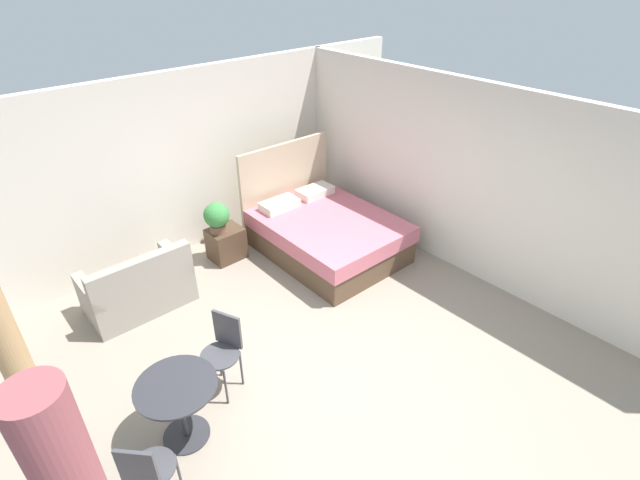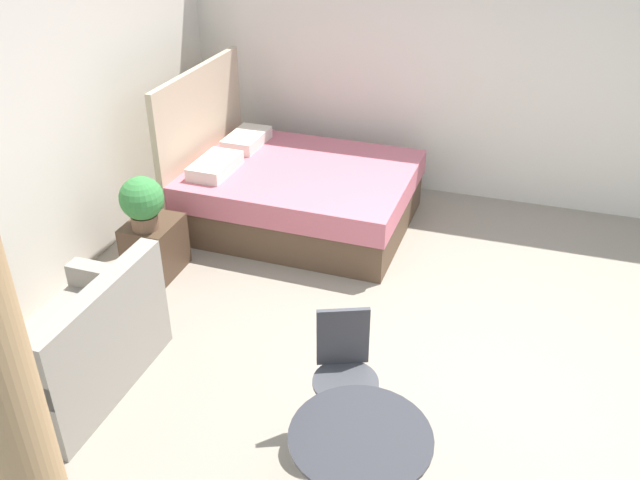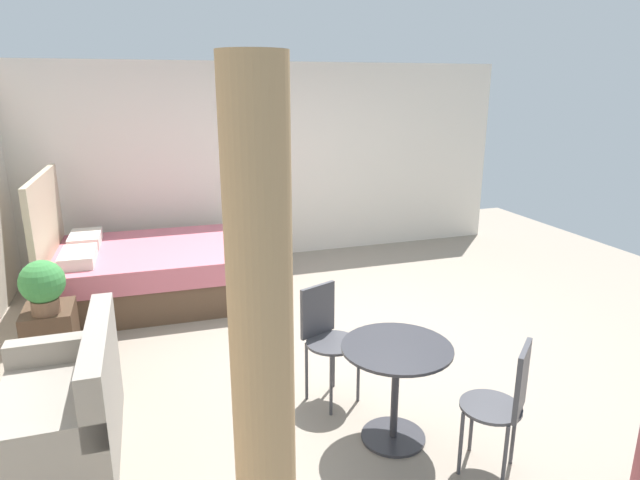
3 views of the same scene
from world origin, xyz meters
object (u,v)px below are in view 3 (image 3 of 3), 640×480
cafe_chair_near_couch (506,398)px  balcony_table (396,374)px  potted_plant (42,285)px  nightstand (51,334)px  couch (63,415)px  bed (148,270)px  cafe_chair_near_window (325,331)px

cafe_chair_near_couch → balcony_table: bearing=42.2°
potted_plant → balcony_table: bearing=-128.3°
nightstand → potted_plant: size_ratio=1.05×
nightstand → couch: bearing=-169.9°
balcony_table → bed: bearing=25.5°
couch → cafe_chair_near_couch: bearing=-111.9°
couch → cafe_chair_near_window: (0.13, -1.80, 0.25)m
bed → potted_plant: (-1.29, 0.82, 0.39)m
nightstand → cafe_chair_near_couch: cafe_chair_near_couch is taller
potted_plant → cafe_chair_near_couch: 3.65m
nightstand → balcony_table: 3.04m
couch → potted_plant: 1.42m
nightstand → cafe_chair_near_window: size_ratio=0.54×
couch → nightstand: (1.43, 0.25, -0.06)m
couch → cafe_chair_near_couch: cafe_chair_near_couch is taller
nightstand → bed: bearing=-34.9°
potted_plant → cafe_chair_near_couch: bearing=-130.1°
couch → nightstand: 1.45m
potted_plant → cafe_chair_near_window: (-1.20, -2.05, -0.19)m
couch → nightstand: size_ratio=2.63×
cafe_chair_near_window → couch: bearing=94.1°
couch → potted_plant: size_ratio=2.76×
nightstand → balcony_table: size_ratio=0.66×
couch → nightstand: bearing=10.1°
balcony_table → cafe_chair_near_couch: 0.69m
balcony_table → potted_plant: bearing=51.7°
couch → cafe_chair_near_couch: 2.75m
bed → cafe_chair_near_couch: bearing=-151.7°
bed → couch: (-2.62, 0.58, -0.04)m
nightstand → potted_plant: (-0.10, -0.01, 0.49)m
balcony_table → cafe_chair_near_couch: cafe_chair_near_couch is taller
bed → cafe_chair_near_window: bearing=-153.8°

